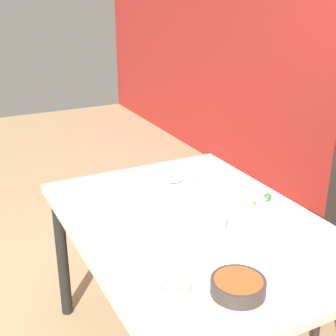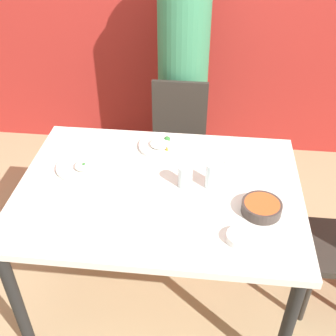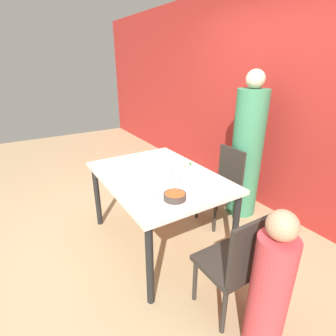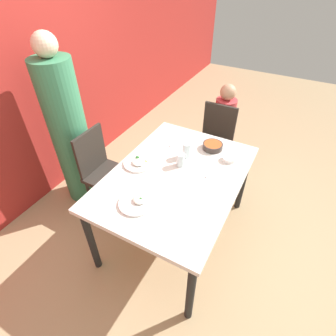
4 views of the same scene
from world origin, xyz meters
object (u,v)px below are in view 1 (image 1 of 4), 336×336
(bowl_curry, at_px, (238,286))
(glass_water_tall, at_px, (218,221))
(plate_rice_adult, at_px, (258,200))
(chair_adult_spot, at_px, (336,239))

(bowl_curry, distance_m, glass_water_tall, 0.39)
(glass_water_tall, bearing_deg, plate_rice_adult, 115.94)
(glass_water_tall, bearing_deg, chair_adult_spot, 97.33)
(plate_rice_adult, bearing_deg, bowl_curry, -42.48)
(chair_adult_spot, bearing_deg, plate_rice_adult, -96.00)
(chair_adult_spot, xyz_separation_m, glass_water_tall, (0.11, -0.82, 0.35))
(chair_adult_spot, distance_m, glass_water_tall, 0.90)
(glass_water_tall, bearing_deg, bowl_curry, -22.84)
(chair_adult_spot, bearing_deg, glass_water_tall, -82.67)
(bowl_curry, xyz_separation_m, plate_rice_adult, (-0.52, 0.48, -0.01))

